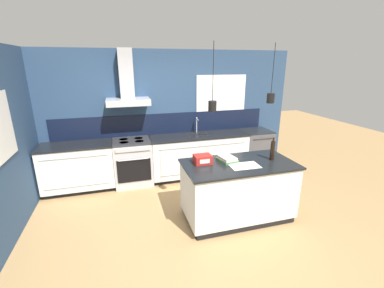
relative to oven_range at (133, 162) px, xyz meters
The scene contains 12 objects.
ground_plane 1.89m from the oven_range, 66.81° to the right, with size 16.00×16.00×0.00m, color tan.
wall_back 1.17m from the oven_range, 24.74° to the left, with size 5.60×2.12×2.60m.
wall_left 2.15m from the oven_range, 149.93° to the right, with size 0.08×3.80×2.60m.
counter_run_left 1.00m from the oven_range, behind, with size 1.29×0.64×0.91m.
counter_run_sink 1.38m from the oven_range, ahead, with size 2.05×0.64×1.25m.
oven_range is the anchor object (origin of this frame).
dishwasher 2.71m from the oven_range, ahead, with size 0.63×0.65×0.91m.
kitchen_island 2.23m from the oven_range, 48.68° to the right, with size 1.67×0.88×0.91m.
bottle_on_island 2.69m from the oven_range, 39.78° to the right, with size 0.07×0.07×0.36m.
book_stack 2.10m from the oven_range, 49.61° to the right, with size 0.29×0.32×0.08m.
red_supply_box 1.86m from the oven_range, 58.06° to the right, with size 0.25×0.20×0.13m.
paper_pile 2.38m from the oven_range, 50.19° to the right, with size 0.44×0.28×0.01m.
Camera 1 is at (-0.92, -3.21, 2.33)m, focal length 24.00 mm.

